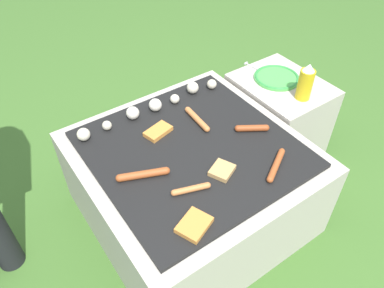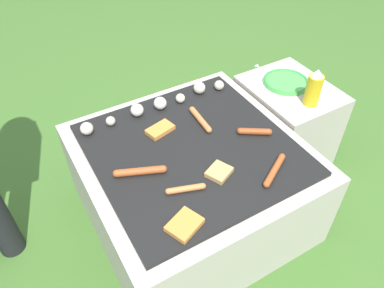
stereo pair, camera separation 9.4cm
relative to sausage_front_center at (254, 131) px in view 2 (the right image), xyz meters
name	(u,v)px [view 2 (the right image)]	position (x,y,z in m)	size (l,w,h in m)	color
ground_plane	(192,212)	(-0.28, 0.06, -0.46)	(14.00, 14.00, 0.00)	#3D6628
grill	(192,183)	(-0.28, 0.06, -0.24)	(0.91, 0.91, 0.44)	#B2AA9E
side_ledge	(285,122)	(0.38, 0.19, -0.24)	(0.39, 0.47, 0.44)	#B2AA9E
sausage_front_center	(254,131)	(0.00, 0.00, 0.00)	(0.13, 0.10, 0.03)	#93421E
sausage_front_left	(186,189)	(-0.41, -0.13, 0.00)	(0.15, 0.07, 0.02)	#C6753D
sausage_mid_right	(140,171)	(-0.52, 0.04, 0.00)	(0.20, 0.10, 0.03)	#A34C23
sausage_back_left	(200,119)	(-0.16, 0.19, 0.00)	(0.04, 0.19, 0.03)	#C6753D
sausage_back_center	(274,170)	(-0.07, -0.22, 0.00)	(0.17, 0.11, 0.03)	#A34C23
bread_slice_left	(219,172)	(-0.26, -0.12, 0.00)	(0.12, 0.11, 0.02)	tan
bread_slice_center	(160,130)	(-0.34, 0.22, 0.00)	(0.13, 0.10, 0.02)	#D18438
bread_slice_right	(184,225)	(-0.50, -0.26, 0.00)	(0.14, 0.13, 0.02)	#D18438
mushroom_row	(157,104)	(-0.28, 0.37, 0.01)	(0.73, 0.08, 0.06)	beige
plate_colorful	(286,82)	(0.38, 0.23, -0.01)	(0.23, 0.23, 0.02)	#4CB24C
condiment_bottle	(314,88)	(0.36, 0.04, 0.07)	(0.07, 0.07, 0.19)	gold
fork_utensil	(266,72)	(0.36, 0.37, -0.01)	(0.04, 0.18, 0.01)	silver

